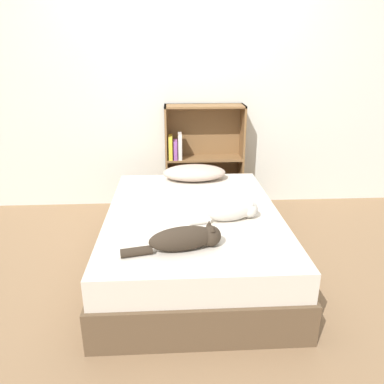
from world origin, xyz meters
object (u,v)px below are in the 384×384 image
Objects in this scene: pillow at (194,173)px; cat_light at (233,210)px; cat_dark at (186,238)px; bookshelf at (201,156)px; bed at (193,239)px.

cat_light reaches higher than pillow.
cat_light is 0.83× the size of cat_dark.
cat_light is 1.41m from bookshelf.
bookshelf is (0.23, 1.80, 0.02)m from cat_dark.
bookshelf is at bearing 82.68° from bed.
pillow is 0.96× the size of cat_dark.
cat_dark is at bearing -97.56° from bed.
cat_light and cat_dark have the same top height.
cat_light is 0.46× the size of bookshelf.
cat_dark is at bearing -144.97° from cat_light.
bed is at bearing -97.32° from bookshelf.
bed is 3.65× the size of cat_light.
cat_light is (0.27, -0.17, 0.31)m from bed.
cat_light is at bearing -76.31° from pillow.
bed is at bearing 134.05° from cat_light.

